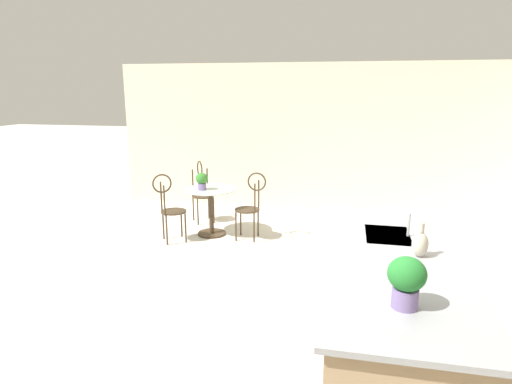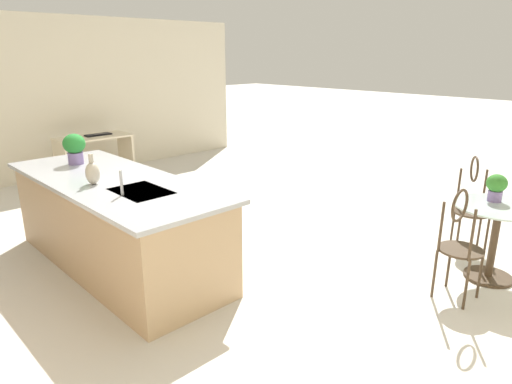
{
  "view_description": "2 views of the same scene",
  "coord_description": "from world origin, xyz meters",
  "px_view_note": "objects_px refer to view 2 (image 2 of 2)",
  "views": [
    {
      "loc": [
        3.73,
        0.44,
        2.26
      ],
      "look_at": [
        -1.03,
        -0.58,
        1.07
      ],
      "focal_mm": 30.14,
      "sensor_mm": 36.0,
      "label": 1
    },
    {
      "loc": [
        -3.71,
        2.77,
        2.09
      ],
      "look_at": [
        -1.16,
        0.32,
        1.0
      ],
      "focal_mm": 31.75,
      "sensor_mm": 36.0,
      "label": 2
    }
  ],
  "objects_px": {
    "bistro_table": "(495,235)",
    "potted_plant_counter_far": "(74,147)",
    "potted_plant_on_table": "(496,186)",
    "writing_desk": "(95,150)",
    "chair_near_window": "(460,240)",
    "keyboard": "(98,135)",
    "chair_by_island": "(472,201)",
    "vase_on_counter": "(93,173)"
  },
  "relations": [
    {
      "from": "potted_plant_on_table",
      "to": "chair_by_island",
      "type": "bearing_deg",
      "value": -49.72
    },
    {
      "from": "writing_desk",
      "to": "potted_plant_counter_far",
      "type": "bearing_deg",
      "value": 152.06
    },
    {
      "from": "writing_desk",
      "to": "keyboard",
      "type": "relative_size",
      "value": 2.73
    },
    {
      "from": "writing_desk",
      "to": "keyboard",
      "type": "bearing_deg",
      "value": -78.69
    },
    {
      "from": "keyboard",
      "to": "potted_plant_counter_far",
      "type": "relative_size",
      "value": 1.32
    },
    {
      "from": "keyboard",
      "to": "vase_on_counter",
      "type": "distance_m",
      "value": 3.8
    },
    {
      "from": "chair_by_island",
      "to": "potted_plant_counter_far",
      "type": "bearing_deg",
      "value": 42.96
    },
    {
      "from": "bistro_table",
      "to": "chair_near_window",
      "type": "relative_size",
      "value": 0.77
    },
    {
      "from": "bistro_table",
      "to": "potted_plant_counter_far",
      "type": "relative_size",
      "value": 2.4
    },
    {
      "from": "chair_near_window",
      "to": "vase_on_counter",
      "type": "relative_size",
      "value": 3.62
    },
    {
      "from": "chair_near_window",
      "to": "bistro_table",
      "type": "bearing_deg",
      "value": -96.38
    },
    {
      "from": "writing_desk",
      "to": "potted_plant_on_table",
      "type": "xyz_separation_m",
      "value": [
        -5.99,
        -1.21,
        0.38
      ]
    },
    {
      "from": "chair_by_island",
      "to": "writing_desk",
      "type": "height_order",
      "value": "chair_by_island"
    },
    {
      "from": "potted_plant_counter_far",
      "to": "keyboard",
      "type": "bearing_deg",
      "value": -29.51
    },
    {
      "from": "writing_desk",
      "to": "potted_plant_counter_far",
      "type": "relative_size",
      "value": 3.6
    },
    {
      "from": "chair_near_window",
      "to": "vase_on_counter",
      "type": "xyz_separation_m",
      "value": [
        2.6,
        1.99,
        0.46
      ]
    },
    {
      "from": "potted_plant_counter_far",
      "to": "chair_near_window",
      "type": "bearing_deg",
      "value": -153.14
    },
    {
      "from": "writing_desk",
      "to": "chair_by_island",
      "type": "bearing_deg",
      "value": -164.12
    },
    {
      "from": "chair_near_window",
      "to": "vase_on_counter",
      "type": "distance_m",
      "value": 3.31
    },
    {
      "from": "bistro_table",
      "to": "keyboard",
      "type": "distance_m",
      "value": 6.19
    },
    {
      "from": "potted_plant_counter_far",
      "to": "vase_on_counter",
      "type": "height_order",
      "value": "potted_plant_counter_far"
    },
    {
      "from": "bistro_table",
      "to": "potted_plant_counter_far",
      "type": "bearing_deg",
      "value": 34.15
    },
    {
      "from": "potted_plant_on_table",
      "to": "writing_desk",
      "type": "bearing_deg",
      "value": 11.41
    },
    {
      "from": "bistro_table",
      "to": "potted_plant_on_table",
      "type": "xyz_separation_m",
      "value": [
        0.09,
        -0.11,
        0.44
      ]
    },
    {
      "from": "chair_by_island",
      "to": "keyboard",
      "type": "xyz_separation_m",
      "value": [
        5.67,
        1.51,
        0.18
      ]
    },
    {
      "from": "potted_plant_on_table",
      "to": "chair_near_window",
      "type": "bearing_deg",
      "value": 91.21
    },
    {
      "from": "potted_plant_counter_far",
      "to": "vase_on_counter",
      "type": "xyz_separation_m",
      "value": [
        -0.9,
        0.22,
        -0.08
      ]
    },
    {
      "from": "potted_plant_on_table",
      "to": "potted_plant_counter_far",
      "type": "xyz_separation_m",
      "value": [
        3.49,
        2.53,
        0.22
      ]
    },
    {
      "from": "chair_by_island",
      "to": "potted_plant_counter_far",
      "type": "distance_m",
      "value": 4.34
    },
    {
      "from": "chair_near_window",
      "to": "potted_plant_counter_far",
      "type": "bearing_deg",
      "value": 26.86
    },
    {
      "from": "writing_desk",
      "to": "keyboard",
      "type": "xyz_separation_m",
      "value": [
        0.02,
        -0.1,
        0.25
      ]
    },
    {
      "from": "chair_by_island",
      "to": "potted_plant_on_table",
      "type": "distance_m",
      "value": 0.61
    },
    {
      "from": "chair_by_island",
      "to": "vase_on_counter",
      "type": "bearing_deg",
      "value": 54.48
    },
    {
      "from": "chair_near_window",
      "to": "potted_plant_counter_far",
      "type": "xyz_separation_m",
      "value": [
        3.5,
        1.77,
        0.54
      ]
    },
    {
      "from": "potted_plant_counter_far",
      "to": "vase_on_counter",
      "type": "distance_m",
      "value": 0.93
    },
    {
      "from": "keyboard",
      "to": "vase_on_counter",
      "type": "xyz_separation_m",
      "value": [
        -3.42,
        1.64,
        0.28
      ]
    },
    {
      "from": "chair_by_island",
      "to": "potted_plant_on_table",
      "type": "relative_size",
      "value": 3.97
    },
    {
      "from": "potted_plant_on_table",
      "to": "bistro_table",
      "type": "bearing_deg",
      "value": 129.39
    },
    {
      "from": "bistro_table",
      "to": "keyboard",
      "type": "xyz_separation_m",
      "value": [
        6.1,
        1.0,
        0.31
      ]
    },
    {
      "from": "writing_desk",
      "to": "vase_on_counter",
      "type": "height_order",
      "value": "vase_on_counter"
    },
    {
      "from": "potted_plant_counter_far",
      "to": "writing_desk",
      "type": "bearing_deg",
      "value": -27.94
    },
    {
      "from": "chair_near_window",
      "to": "keyboard",
      "type": "distance_m",
      "value": 6.04
    }
  ]
}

